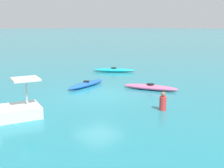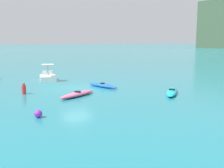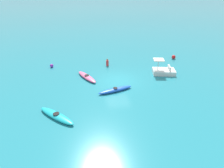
{
  "view_description": "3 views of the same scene",
  "coord_description": "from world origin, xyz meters",
  "px_view_note": "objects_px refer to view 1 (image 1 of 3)",
  "views": [
    {
      "loc": [
        -10.09,
        -11.65,
        3.89
      ],
      "look_at": [
        1.45,
        0.35,
        0.35
      ],
      "focal_mm": 44.42,
      "sensor_mm": 36.0,
      "label": 1
    },
    {
      "loc": [
        20.02,
        -9.22,
        3.91
      ],
      "look_at": [
        2.32,
        2.08,
        0.48
      ],
      "focal_mm": 42.52,
      "sensor_mm": 36.0,
      "label": 2
    },
    {
      "loc": [
        4.7,
        17.4,
        9.01
      ],
      "look_at": [
        0.99,
        1.45,
        0.46
      ],
      "focal_mm": 31.1,
      "sensor_mm": 36.0,
      "label": 3
    }
  ],
  "objects_px": {
    "kayak_cyan": "(114,70)",
    "pedal_boat_white": "(11,111)",
    "kayak_pink": "(150,87)",
    "kayak_blue": "(86,84)",
    "person_near_shore": "(163,102)"
  },
  "relations": [
    {
      "from": "kayak_cyan",
      "to": "pedal_boat_white",
      "type": "distance_m",
      "value": 12.73
    },
    {
      "from": "kayak_pink",
      "to": "kayak_cyan",
      "type": "distance_m",
      "value": 6.97
    },
    {
      "from": "kayak_blue",
      "to": "person_near_shore",
      "type": "xyz_separation_m",
      "value": [
        -0.59,
        -6.43,
        0.22
      ]
    },
    {
      "from": "kayak_blue",
      "to": "kayak_cyan",
      "type": "relative_size",
      "value": 1.09
    },
    {
      "from": "kayak_pink",
      "to": "pedal_boat_white",
      "type": "xyz_separation_m",
      "value": [
        -8.47,
        0.77,
        0.17
      ]
    },
    {
      "from": "kayak_blue",
      "to": "kayak_cyan",
      "type": "bearing_deg",
      "value": 28.59
    },
    {
      "from": "pedal_boat_white",
      "to": "person_near_shore",
      "type": "relative_size",
      "value": 3.09
    },
    {
      "from": "kayak_cyan",
      "to": "kayak_blue",
      "type": "bearing_deg",
      "value": -151.41
    },
    {
      "from": "pedal_boat_white",
      "to": "person_near_shore",
      "type": "xyz_separation_m",
      "value": [
        5.61,
        -3.78,
        0.05
      ]
    },
    {
      "from": "kayak_blue",
      "to": "pedal_boat_white",
      "type": "xyz_separation_m",
      "value": [
        -6.2,
        -2.65,
        0.17
      ]
    },
    {
      "from": "kayak_cyan",
      "to": "kayak_pink",
      "type": "bearing_deg",
      "value": -115.47
    },
    {
      "from": "kayak_blue",
      "to": "pedal_boat_white",
      "type": "bearing_deg",
      "value": -156.85
    },
    {
      "from": "kayak_cyan",
      "to": "pedal_boat_white",
      "type": "xyz_separation_m",
      "value": [
        -11.47,
        -5.52,
        0.17
      ]
    },
    {
      "from": "kayak_pink",
      "to": "kayak_cyan",
      "type": "bearing_deg",
      "value": 64.53
    },
    {
      "from": "kayak_blue",
      "to": "kayak_pink",
      "type": "relative_size",
      "value": 1.01
    }
  ]
}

